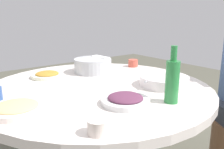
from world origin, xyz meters
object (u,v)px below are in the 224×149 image
object	(u,v)px
soup_bowl	(164,81)
tea_cup_near	(133,63)
dish_noodles	(16,108)
dish_tofu_braise	(47,75)
round_dining_table	(98,100)
green_bottle	(172,80)
rice_bowl	(93,65)
tea_cup_far	(98,127)
dish_eggplant	(125,100)

from	to	relation	value
soup_bowl	tea_cup_near	size ratio (longest dim) A/B	4.18
dish_noodles	dish_tofu_braise	bearing A→B (deg)	54.17
round_dining_table	green_bottle	distance (m)	0.50
rice_bowl	soup_bowl	bearing A→B (deg)	-74.54
round_dining_table	green_bottle	size ratio (longest dim) A/B	4.83
rice_bowl	tea_cup_far	distance (m)	0.93
dish_noodles	dish_tofu_braise	world-z (taller)	dish_noodles
round_dining_table	tea_cup_far	distance (m)	0.60
rice_bowl	dish_noodles	distance (m)	0.78
rice_bowl	tea_cup_near	size ratio (longest dim) A/B	3.55
green_bottle	tea_cup_near	xyz separation A→B (m)	(0.40, 0.70, -0.08)
soup_bowl	dish_tofu_braise	xyz separation A→B (m)	(-0.47, 0.61, -0.01)
rice_bowl	soup_bowl	size ratio (longest dim) A/B	0.85
dish_noodles	green_bottle	xyz separation A→B (m)	(0.63, -0.33, 0.09)
soup_bowl	rice_bowl	bearing A→B (deg)	105.46
tea_cup_far	dish_eggplant	bearing A→B (deg)	31.12
dish_eggplant	tea_cup_far	bearing A→B (deg)	-148.88
dish_eggplant	green_bottle	distance (m)	0.24
tea_cup_near	rice_bowl	bearing A→B (deg)	173.79
round_dining_table	tea_cup_far	size ratio (longest dim) A/B	17.41
dish_eggplant	dish_noodles	size ratio (longest dim) A/B	0.95
soup_bowl	tea_cup_far	bearing A→B (deg)	-158.93
dish_tofu_braise	tea_cup_near	bearing A→B (deg)	-8.93
tea_cup_near	dish_noodles	bearing A→B (deg)	-160.09
green_bottle	tea_cup_far	size ratio (longest dim) A/B	3.60
round_dining_table	dish_eggplant	distance (m)	0.34
tea_cup_near	tea_cup_far	size ratio (longest dim) A/B	0.99
dish_eggplant	rice_bowl	bearing A→B (deg)	70.02
dish_noodles	tea_cup_near	world-z (taller)	tea_cup_near
round_dining_table	dish_tofu_braise	distance (m)	0.41
round_dining_table	soup_bowl	bearing A→B (deg)	-36.70
round_dining_table	soup_bowl	xyz separation A→B (m)	(0.31, -0.23, 0.11)
dish_tofu_braise	green_bottle	xyz separation A→B (m)	(0.28, -0.81, 0.09)
dish_eggplant	tea_cup_near	distance (m)	0.83
soup_bowl	tea_cup_near	world-z (taller)	same
rice_bowl	dish_noodles	xyz separation A→B (m)	(-0.67, -0.41, -0.03)
dish_tofu_braise	green_bottle	world-z (taller)	green_bottle
dish_eggplant	tea_cup_near	bearing A→B (deg)	45.00
soup_bowl	dish_noodles	size ratio (longest dim) A/B	1.29
soup_bowl	green_bottle	world-z (taller)	green_bottle
dish_tofu_braise	tea_cup_far	xyz separation A→B (m)	(-0.18, -0.85, 0.01)
dish_tofu_braise	tea_cup_near	world-z (taller)	tea_cup_near
dish_eggplant	tea_cup_near	size ratio (longest dim) A/B	3.07
tea_cup_far	round_dining_table	bearing A→B (deg)	55.63
rice_bowl	dish_tofu_braise	distance (m)	0.33
dish_noodles	green_bottle	bearing A→B (deg)	-27.90
soup_bowl	tea_cup_far	xyz separation A→B (m)	(-0.65, -0.25, -0.00)
round_dining_table	green_bottle	bearing A→B (deg)	-73.75
round_dining_table	rice_bowl	size ratio (longest dim) A/B	4.94
soup_bowl	tea_cup_near	xyz separation A→B (m)	(0.21, 0.50, 0.00)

